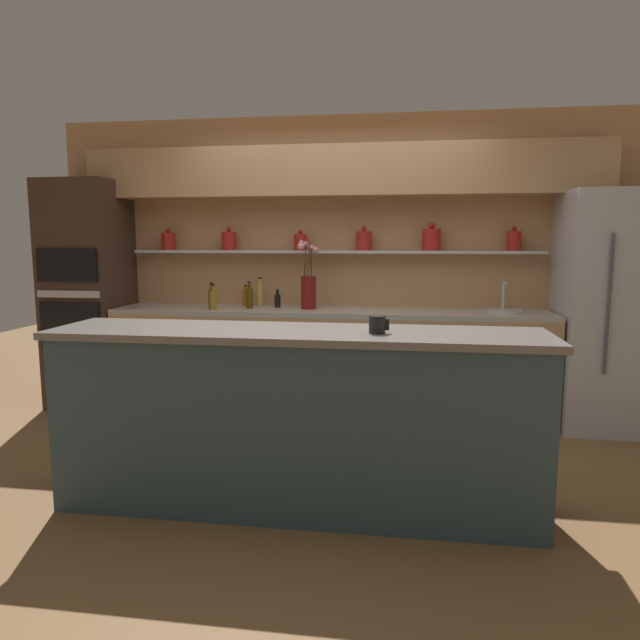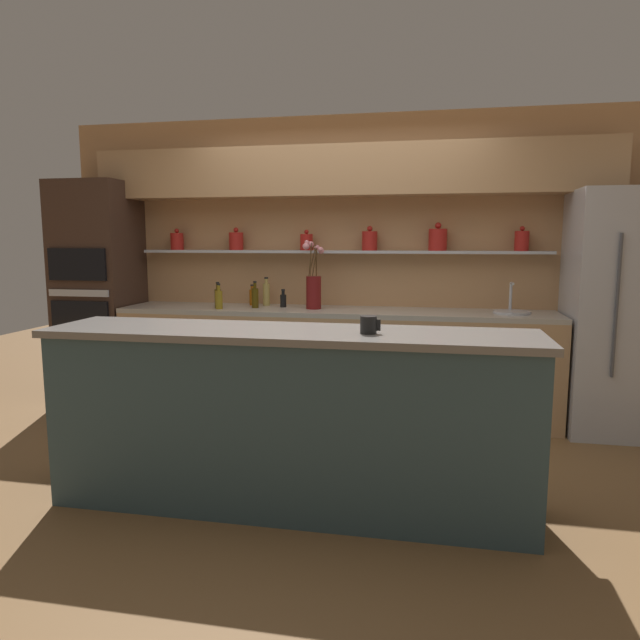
% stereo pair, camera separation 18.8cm
% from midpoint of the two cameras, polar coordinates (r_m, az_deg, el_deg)
% --- Properties ---
extents(ground_plane, '(12.00, 12.00, 0.00)m').
position_cam_midpoint_polar(ground_plane, '(3.94, -2.16, -14.56)').
color(ground_plane, brown).
extents(back_wall_unit, '(5.20, 0.44, 2.60)m').
position_cam_midpoint_polar(back_wall_unit, '(5.15, 0.91, 8.44)').
color(back_wall_unit, tan).
rests_on(back_wall_unit, ground_plane).
extents(back_counter_unit, '(3.73, 0.62, 0.92)m').
position_cam_midpoint_polar(back_counter_unit, '(4.98, -0.27, -4.18)').
color(back_counter_unit, tan).
rests_on(back_counter_unit, ground_plane).
extents(island_counter, '(2.73, 0.61, 1.02)m').
position_cam_midpoint_polar(island_counter, '(3.25, -4.03, -9.88)').
color(island_counter, '#334C56').
rests_on(island_counter, ground_plane).
extents(refrigerator, '(0.78, 0.73, 1.89)m').
position_cam_midpoint_polar(refrigerator, '(5.04, 26.11, 0.76)').
color(refrigerator, '#B7B7BC').
rests_on(refrigerator, ground_plane).
extents(oven_tower, '(0.65, 0.64, 2.04)m').
position_cam_midpoint_polar(oven_tower, '(5.66, -23.00, 2.38)').
color(oven_tower, '#3D281E').
rests_on(oven_tower, ground_plane).
extents(flower_vase, '(0.18, 0.15, 0.59)m').
position_cam_midpoint_polar(flower_vase, '(4.92, -2.26, 3.38)').
color(flower_vase, maroon).
rests_on(flower_vase, back_counter_unit).
extents(sink_fixture, '(0.30, 0.30, 0.25)m').
position_cam_midpoint_polar(sink_fixture, '(4.91, 16.98, 1.02)').
color(sink_fixture, '#B7B7BC').
rests_on(sink_fixture, back_counter_unit).
extents(bottle_sauce_0, '(0.05, 0.05, 0.16)m').
position_cam_midpoint_polar(bottle_sauce_0, '(5.06, -5.33, 1.99)').
color(bottle_sauce_0, black).
rests_on(bottle_sauce_0, back_counter_unit).
extents(bottle_oil_1, '(0.06, 0.06, 0.24)m').
position_cam_midpoint_polar(bottle_oil_1, '(5.01, -8.14, 2.24)').
color(bottle_oil_1, '#47380A').
rests_on(bottle_oil_1, back_counter_unit).
extents(bottle_oil_2, '(0.06, 0.06, 0.22)m').
position_cam_midpoint_polar(bottle_oil_2, '(4.97, -11.71, 2.01)').
color(bottle_oil_2, olive).
rests_on(bottle_oil_2, back_counter_unit).
extents(bottle_sauce_3, '(0.05, 0.05, 0.19)m').
position_cam_midpoint_polar(bottle_sauce_3, '(5.23, -8.46, 2.31)').
color(bottle_sauce_3, '#9E4C0A').
rests_on(bottle_sauce_3, back_counter_unit).
extents(bottle_oil_4, '(0.06, 0.06, 0.23)m').
position_cam_midpoint_polar(bottle_oil_4, '(5.07, -11.83, 2.17)').
color(bottle_oil_4, '#47380A').
rests_on(bottle_oil_4, back_counter_unit).
extents(bottle_spirit_5, '(0.06, 0.06, 0.26)m').
position_cam_midpoint_polar(bottle_spirit_5, '(5.19, -7.05, 2.61)').
color(bottle_spirit_5, tan).
rests_on(bottle_spirit_5, back_counter_unit).
extents(coffee_mug, '(0.11, 0.09, 0.09)m').
position_cam_midpoint_polar(coffee_mug, '(3.02, 3.99, -0.45)').
color(coffee_mug, black).
rests_on(coffee_mug, island_counter).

